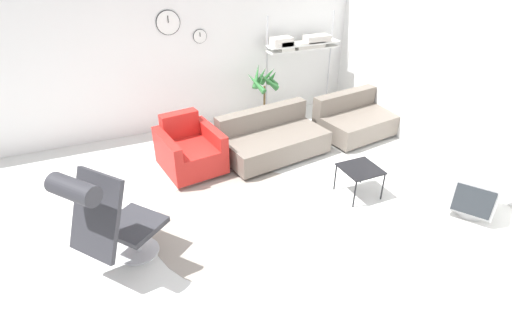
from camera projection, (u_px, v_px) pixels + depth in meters
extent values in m
plane|color=silver|center=(262.00, 212.00, 4.98)|extent=(12.00, 12.00, 0.00)
cube|color=white|center=(191.00, 46.00, 6.57)|extent=(12.00, 0.06, 2.80)
cylinder|color=black|center=(168.00, 23.00, 6.22)|extent=(0.38, 0.01, 0.38)
cylinder|color=white|center=(168.00, 23.00, 6.22)|extent=(0.36, 0.02, 0.36)
cube|color=black|center=(168.00, 19.00, 6.18)|extent=(0.01, 0.01, 0.11)
cylinder|color=black|center=(200.00, 36.00, 6.52)|extent=(0.23, 0.01, 0.23)
cylinder|color=white|center=(200.00, 36.00, 6.52)|extent=(0.21, 0.02, 0.21)
cube|color=black|center=(200.00, 35.00, 6.49)|extent=(0.01, 0.01, 0.06)
cube|color=white|center=(467.00, 73.00, 5.32)|extent=(0.06, 12.00, 2.80)
cylinder|color=gray|center=(247.00, 219.00, 4.86)|extent=(2.28, 2.28, 0.01)
cylinder|color=#BCBCC1|center=(139.00, 251.00, 4.36)|extent=(0.62, 0.62, 0.02)
cylinder|color=#BCBCC1|center=(137.00, 239.00, 4.28)|extent=(0.06, 0.06, 0.32)
cube|color=#2D2D33|center=(134.00, 225.00, 4.18)|extent=(0.74, 0.75, 0.06)
cube|color=#2D2D33|center=(96.00, 215.00, 3.67)|extent=(0.61, 0.64, 0.77)
cylinder|color=#2D2D33|center=(73.00, 189.00, 3.37)|extent=(0.45, 0.50, 0.19)
cube|color=silver|center=(192.00, 168.00, 5.84)|extent=(0.74, 0.80, 0.06)
cube|color=red|center=(191.00, 156.00, 5.73)|extent=(0.66, 0.94, 0.36)
cube|color=red|center=(179.00, 124.00, 5.81)|extent=(0.57, 0.25, 0.37)
cube|color=red|center=(212.00, 144.00, 5.83)|extent=(0.24, 0.88, 0.56)
cube|color=red|center=(168.00, 156.00, 5.53)|extent=(0.24, 0.88, 0.56)
cube|color=black|center=(273.00, 154.00, 6.22)|extent=(1.51, 0.94, 0.05)
cube|color=#70665B|center=(274.00, 143.00, 6.13)|extent=(1.68, 1.09, 0.33)
cube|color=#70665B|center=(262.00, 117.00, 6.22)|extent=(1.58, 0.43, 0.30)
cube|color=black|center=(355.00, 134.00, 6.84)|extent=(1.23, 0.90, 0.05)
cube|color=#70665B|center=(357.00, 124.00, 6.75)|extent=(1.37, 1.05, 0.33)
cube|color=#70665B|center=(345.00, 100.00, 6.84)|extent=(1.27, 0.39, 0.30)
cube|color=black|center=(361.00, 169.00, 5.13)|extent=(0.48, 0.48, 0.02)
cylinder|color=black|center=(355.00, 194.00, 4.98)|extent=(0.02, 0.02, 0.39)
cylinder|color=black|center=(383.00, 187.00, 5.13)|extent=(0.02, 0.02, 0.39)
cylinder|color=black|center=(335.00, 177.00, 5.33)|extent=(0.02, 0.02, 0.39)
cylinder|color=black|center=(362.00, 171.00, 5.48)|extent=(0.02, 0.02, 0.39)
cylinder|color=#B7B7B7|center=(470.00, 209.00, 4.95)|extent=(0.36, 0.36, 0.11)
cube|color=#B7B7B7|center=(476.00, 191.00, 4.81)|extent=(0.68, 0.68, 0.43)
cube|color=#282D33|center=(473.00, 201.00, 4.63)|extent=(0.24, 0.36, 0.37)
cylinder|color=silver|center=(264.00, 119.00, 7.15)|extent=(0.32, 0.32, 0.24)
cylinder|color=#382819|center=(264.00, 114.00, 7.10)|extent=(0.29, 0.29, 0.02)
cylinder|color=brown|center=(264.00, 100.00, 6.97)|extent=(0.04, 0.04, 0.50)
cone|color=#2D6B33|center=(272.00, 77.00, 6.82)|extent=(0.11, 0.36, 0.35)
cone|color=#2D6B33|center=(268.00, 76.00, 6.86)|extent=(0.28, 0.31, 0.35)
cone|color=#2D6B33|center=(261.00, 77.00, 6.84)|extent=(0.30, 0.16, 0.33)
cone|color=#2D6B33|center=(257.00, 76.00, 6.79)|extent=(0.29, 0.34, 0.39)
cone|color=#2D6B33|center=(256.00, 83.00, 6.67)|extent=(0.24, 0.46, 0.30)
cone|color=#2D6B33|center=(268.00, 81.00, 6.62)|extent=(0.41, 0.15, 0.38)
cone|color=#2D6B33|center=(272.00, 80.00, 6.71)|extent=(0.34, 0.28, 0.34)
cylinder|color=#BCBCC1|center=(267.00, 69.00, 7.10)|extent=(0.03, 0.03, 1.82)
cylinder|color=#BCBCC1|center=(329.00, 61.00, 7.55)|extent=(0.03, 0.03, 1.82)
cube|color=white|center=(303.00, 49.00, 7.07)|extent=(1.37, 0.28, 0.02)
cube|color=white|center=(304.00, 44.00, 7.02)|extent=(1.37, 0.28, 0.02)
cube|color=beige|center=(285.00, 46.00, 6.89)|extent=(0.25, 0.24, 0.16)
cube|color=silver|center=(281.00, 42.00, 6.82)|extent=(0.36, 0.24, 0.14)
cube|color=#B7B2A8|center=(309.00, 44.00, 7.06)|extent=(0.54, 0.24, 0.10)
cube|color=beige|center=(317.00, 38.00, 7.07)|extent=(0.46, 0.24, 0.11)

